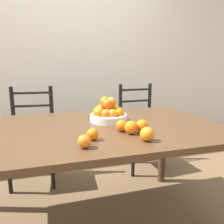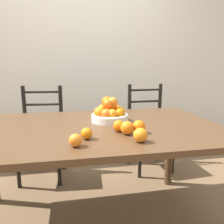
{
  "view_description": "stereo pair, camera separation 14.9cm",
  "coord_description": "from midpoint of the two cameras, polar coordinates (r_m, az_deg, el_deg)",
  "views": [
    {
      "loc": [
        -0.27,
        -1.37,
        1.14
      ],
      "look_at": [
        0.15,
        0.03,
        0.84
      ],
      "focal_mm": 35.0,
      "sensor_mm": 36.0,
      "label": 1
    },
    {
      "loc": [
        -0.13,
        -1.4,
        1.14
      ],
      "look_at": [
        0.15,
        0.03,
        0.84
      ],
      "focal_mm": 35.0,
      "sensor_mm": 36.0,
      "label": 2
    }
  ],
  "objects": [
    {
      "name": "wall_back",
      "position": [
        2.98,
        -13.26,
        14.52
      ],
      "size": [
        8.0,
        0.06,
        2.6
      ],
      "color": "silver",
      "rests_on": "ground_plane"
    },
    {
      "name": "dining_table",
      "position": [
        1.48,
        -8.11,
        -7.04
      ],
      "size": [
        1.74,
        1.04,
        0.75
      ],
      "color": "#4C331E",
      "rests_on": "ground_plane"
    },
    {
      "name": "fruit_bowl",
      "position": [
        1.57,
        -3.71,
        -0.4
      ],
      "size": [
        0.27,
        0.27,
        0.18
      ],
      "color": "white",
      "rests_on": "dining_table"
    },
    {
      "name": "orange_loose_0",
      "position": [
        1.16,
        5.51,
        -5.81
      ],
      "size": [
        0.08,
        0.08,
        0.08
      ],
      "color": "orange",
      "rests_on": "dining_table"
    },
    {
      "name": "orange_loose_1",
      "position": [
        1.27,
        1.7,
        -4.08
      ],
      "size": [
        0.08,
        0.08,
        0.08
      ],
      "color": "orange",
      "rests_on": "dining_table"
    },
    {
      "name": "orange_loose_2",
      "position": [
        1.08,
        -11.21,
        -7.61
      ],
      "size": [
        0.07,
        0.07,
        0.07
      ],
      "color": "orange",
      "rests_on": "dining_table"
    },
    {
      "name": "orange_loose_3",
      "position": [
        1.31,
        4.62,
        -3.71
      ],
      "size": [
        0.08,
        0.08,
        0.08
      ],
      "color": "orange",
      "rests_on": "dining_table"
    },
    {
      "name": "orange_loose_4",
      "position": [
        1.33,
        -0.66,
        -3.64
      ],
      "size": [
        0.07,
        0.07,
        0.07
      ],
      "color": "orange",
      "rests_on": "dining_table"
    },
    {
      "name": "orange_loose_5",
      "position": [
        1.19,
        -8.69,
        -5.81
      ],
      "size": [
        0.06,
        0.06,
        0.06
      ],
      "color": "orange",
      "rests_on": "dining_table"
    },
    {
      "name": "chair_left",
      "position": [
        2.34,
        -21.82,
        -5.73
      ],
      "size": [
        0.45,
        0.43,
        0.95
      ],
      "rotation": [
        0.0,
        0.0,
        -0.08
      ],
      "color": "black",
      "rests_on": "ground_plane"
    },
    {
      "name": "chair_right",
      "position": [
        2.51,
        5.7,
        -3.8
      ],
      "size": [
        0.44,
        0.42,
        0.95
      ],
      "rotation": [
        0.0,
        0.0,
        0.06
      ],
      "color": "black",
      "rests_on": "ground_plane"
    }
  ]
}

